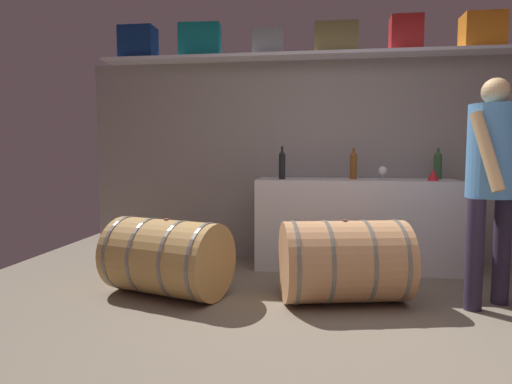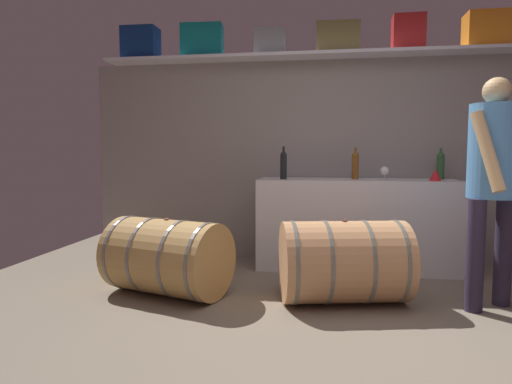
{
  "view_description": "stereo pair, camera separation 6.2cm",
  "coord_description": "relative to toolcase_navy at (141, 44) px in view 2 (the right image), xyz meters",
  "views": [
    {
      "loc": [
        -0.14,
        -2.73,
        1.16
      ],
      "look_at": [
        -0.66,
        0.91,
        0.84
      ],
      "focal_mm": 31.84,
      "sensor_mm": 36.0,
      "label": 1
    },
    {
      "loc": [
        -0.08,
        -2.72,
        1.16
      ],
      "look_at": [
        -0.66,
        0.91,
        0.84
      ],
      "focal_mm": 31.84,
      "sensor_mm": 36.0,
      "label": 2
    }
  ],
  "objects": [
    {
      "name": "toolcase_orange",
      "position": [
        3.53,
        0.0,
        -0.0
      ],
      "size": [
        0.38,
        0.28,
        0.34
      ],
      "primitive_type": "cube",
      "rotation": [
        0.0,
        0.0,
        -0.0
      ],
      "color": "orange",
      "rests_on": "high_shelf_board"
    },
    {
      "name": "toolcase_olive",
      "position": [
        2.12,
        0.0,
        -0.03
      ],
      "size": [
        0.44,
        0.3,
        0.3
      ],
      "primitive_type": "cube",
      "rotation": [
        0.0,
        0.0,
        0.01
      ],
      "color": "olive",
      "rests_on": "high_shelf_board"
    },
    {
      "name": "toolcase_navy",
      "position": [
        0.0,
        0.0,
        0.0
      ],
      "size": [
        0.38,
        0.26,
        0.35
      ],
      "primitive_type": "cube",
      "rotation": [
        0.0,
        0.0,
        0.02
      ],
      "color": "navy",
      "rests_on": "high_shelf_board"
    },
    {
      "name": "winemaker_pouring",
      "position": [
        3.23,
        -1.27,
        -1.29
      ],
      "size": [
        0.56,
        0.52,
        1.7
      ],
      "rotation": [
        0.0,
        0.0,
        -2.54
      ],
      "color": "#2F263C",
      "rests_on": "ground"
    },
    {
      "name": "wine_bottle_dark",
      "position": [
        1.6,
        -0.31,
        -1.3
      ],
      "size": [
        0.07,
        0.07,
        0.33
      ],
      "color": "black",
      "rests_on": "work_cabinet"
    },
    {
      "name": "work_cabinet",
      "position": [
        2.32,
        -0.21,
        -1.89
      ],
      "size": [
        1.95,
        0.61,
        0.89
      ],
      "primitive_type": "cube",
      "color": "white",
      "rests_on": "ground"
    },
    {
      "name": "wine_barrel_near",
      "position": [
        0.75,
        -1.33,
        -2.03
      ],
      "size": [
        1.09,
        0.87,
        0.63
      ],
      "rotation": [
        0.0,
        0.0,
        -0.31
      ],
      "color": "tan",
      "rests_on": "ground"
    },
    {
      "name": "back_wall_panel",
      "position": [
        2.12,
        0.15,
        -1.27
      ],
      "size": [
        5.35,
        0.1,
        2.13
      ],
      "primitive_type": "cube",
      "color": "gray",
      "rests_on": "ground"
    },
    {
      "name": "wine_bottle_green",
      "position": [
        3.14,
        -0.07,
        -1.3
      ],
      "size": [
        0.08,
        0.08,
        0.31
      ],
      "color": "#2E562F",
      "rests_on": "work_cabinet"
    },
    {
      "name": "high_shelf_board",
      "position": [
        2.12,
        0.0,
        -0.19
      ],
      "size": [
        4.92,
        0.4,
        0.03
      ],
      "primitive_type": "cube",
      "color": "silver",
      "rests_on": "back_wall_panel"
    },
    {
      "name": "toolcase_teal",
      "position": [
        0.69,
        0.0,
        0.0
      ],
      "size": [
        0.45,
        0.21,
        0.36
      ],
      "primitive_type": "cube",
      "rotation": [
        0.0,
        0.0,
        0.06
      ],
      "color": "#107E83",
      "rests_on": "high_shelf_board"
    },
    {
      "name": "wine_barrel_far",
      "position": [
        2.17,
        -1.3,
        -2.02
      ],
      "size": [
        1.06,
        0.81,
        0.64
      ],
      "rotation": [
        0.0,
        0.0,
        0.21
      ],
      "color": "tan",
      "rests_on": "ground"
    },
    {
      "name": "toolcase_red",
      "position": [
        2.81,
        0.0,
        -0.0
      ],
      "size": [
        0.31,
        0.23,
        0.35
      ],
      "primitive_type": "cube",
      "rotation": [
        0.0,
        0.0,
        -0.01
      ],
      "color": "red",
      "rests_on": "high_shelf_board"
    },
    {
      "name": "red_funnel",
      "position": [
        3.04,
        -0.33,
        -1.39
      ],
      "size": [
        0.11,
        0.11,
        0.11
      ],
      "primitive_type": "cone",
      "color": "red",
      "rests_on": "work_cabinet"
    },
    {
      "name": "toolcase_grey",
      "position": [
        1.42,
        0.0,
        -0.04
      ],
      "size": [
        0.31,
        0.26,
        0.26
      ],
      "primitive_type": "cube",
      "rotation": [
        0.0,
        0.0,
        0.02
      ],
      "color": "gray",
      "rests_on": "high_shelf_board"
    },
    {
      "name": "ground_plane",
      "position": [
        2.12,
        -1.52,
        -2.35
      ],
      "size": [
        6.55,
        7.66,
        0.02
      ],
      "primitive_type": "cube",
      "color": "#7A6F5D"
    },
    {
      "name": "wine_bottle_amber",
      "position": [
        2.3,
        -0.18,
        -1.3
      ],
      "size": [
        0.07,
        0.07,
        0.31
      ],
      "color": "brown",
      "rests_on": "work_cabinet"
    },
    {
      "name": "wine_glass",
      "position": [
        2.57,
        -0.31,
        -1.36
      ],
      "size": [
        0.08,
        0.08,
        0.13
      ],
      "color": "white",
      "rests_on": "work_cabinet"
    }
  ]
}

